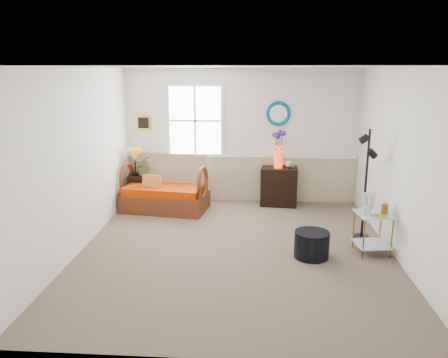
# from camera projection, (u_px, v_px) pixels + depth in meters

# --- Properties ---
(floor) EXTENTS (4.50, 5.00, 0.01)m
(floor) POSITION_uv_depth(u_px,v_px,m) (236.00, 250.00, 6.39)
(floor) COLOR #7E6A56
(floor) RESTS_ON ground
(ceiling) EXTENTS (4.50, 5.00, 0.01)m
(ceiling) POSITION_uv_depth(u_px,v_px,m) (237.00, 67.00, 5.76)
(ceiling) COLOR white
(ceiling) RESTS_ON walls
(walls) EXTENTS (4.51, 5.01, 2.60)m
(walls) POSITION_uv_depth(u_px,v_px,m) (236.00, 163.00, 6.07)
(walls) COLOR white
(walls) RESTS_ON floor
(wainscot) EXTENTS (4.46, 0.02, 0.90)m
(wainscot) POSITION_uv_depth(u_px,v_px,m) (241.00, 179.00, 8.68)
(wainscot) COLOR tan
(wainscot) RESTS_ON walls
(chair_rail) EXTENTS (4.46, 0.04, 0.06)m
(chair_rail) POSITION_uv_depth(u_px,v_px,m) (241.00, 156.00, 8.56)
(chair_rail) COLOR white
(chair_rail) RESTS_ON walls
(window) EXTENTS (1.14, 0.06, 1.44)m
(window) POSITION_uv_depth(u_px,v_px,m) (195.00, 121.00, 8.45)
(window) COLOR white
(window) RESTS_ON walls
(picture) EXTENTS (0.28, 0.03, 0.28)m
(picture) POSITION_uv_depth(u_px,v_px,m) (144.00, 123.00, 8.54)
(picture) COLOR gold
(picture) RESTS_ON walls
(mirror) EXTENTS (0.47, 0.07, 0.47)m
(mirror) POSITION_uv_depth(u_px,v_px,m) (278.00, 113.00, 8.32)
(mirror) COLOR #0779BC
(mirror) RESTS_ON walls
(loveseat) EXTENTS (1.64, 1.08, 1.00)m
(loveseat) POSITION_uv_depth(u_px,v_px,m) (165.00, 184.00, 8.11)
(loveseat) COLOR maroon
(loveseat) RESTS_ON floor
(throw_pillow) EXTENTS (0.37, 0.18, 0.36)m
(throw_pillow) POSITION_uv_depth(u_px,v_px,m) (152.00, 185.00, 8.03)
(throw_pillow) COLOR #CE6720
(throw_pillow) RESTS_ON loveseat
(lamp_stand) EXTENTS (0.36, 0.36, 0.59)m
(lamp_stand) POSITION_uv_depth(u_px,v_px,m) (138.00, 189.00, 8.49)
(lamp_stand) COLOR black
(lamp_stand) RESTS_ON floor
(table_lamp) EXTENTS (0.29, 0.29, 0.52)m
(table_lamp) POSITION_uv_depth(u_px,v_px,m) (135.00, 162.00, 8.33)
(table_lamp) COLOR orange
(table_lamp) RESTS_ON lamp_stand
(potted_plant) EXTENTS (0.35, 0.39, 0.30)m
(potted_plant) POSITION_uv_depth(u_px,v_px,m) (144.00, 167.00, 8.36)
(potted_plant) COLOR #3E6131
(potted_plant) RESTS_ON lamp_stand
(cabinet) EXTENTS (0.73, 0.50, 0.74)m
(cabinet) POSITION_uv_depth(u_px,v_px,m) (279.00, 186.00, 8.44)
(cabinet) COLOR black
(cabinet) RESTS_ON floor
(flower_vase) EXTENTS (0.25, 0.25, 0.71)m
(flower_vase) POSITION_uv_depth(u_px,v_px,m) (279.00, 150.00, 8.24)
(flower_vase) COLOR #F14315
(flower_vase) RESTS_ON cabinet
(side_table) EXTENTS (0.53, 0.53, 0.60)m
(side_table) POSITION_uv_depth(u_px,v_px,m) (372.00, 233.00, 6.22)
(side_table) COLOR #A2702A
(side_table) RESTS_ON floor
(tabletop_items) EXTENTS (0.44, 0.44, 0.25)m
(tabletop_items) POSITION_uv_depth(u_px,v_px,m) (376.00, 204.00, 6.15)
(tabletop_items) COLOR silver
(tabletop_items) RESTS_ON side_table
(floor_lamp) EXTENTS (0.26, 0.26, 1.72)m
(floor_lamp) POSITION_uv_depth(u_px,v_px,m) (366.00, 185.00, 6.64)
(floor_lamp) COLOR black
(floor_lamp) RESTS_ON floor
(ottoman) EXTENTS (0.54, 0.54, 0.37)m
(ottoman) POSITION_uv_depth(u_px,v_px,m) (312.00, 245.00, 6.11)
(ottoman) COLOR black
(ottoman) RESTS_ON floor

